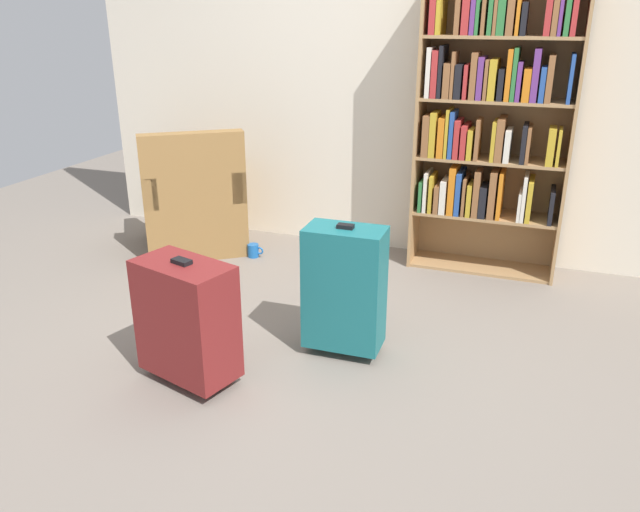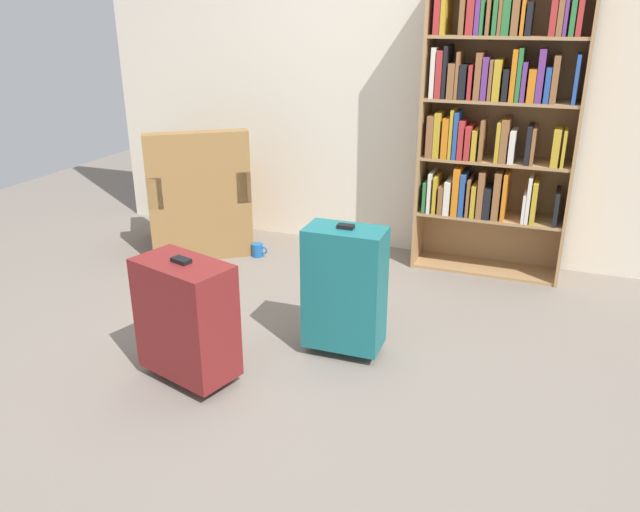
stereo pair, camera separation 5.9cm
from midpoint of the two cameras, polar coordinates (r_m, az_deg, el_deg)
The scene contains 7 objects.
ground_plane at distance 3.12m, azimuth -1.63°, elevation -10.42°, with size 8.21×8.21×0.00m, color slate.
back_wall at distance 4.46m, azimuth 7.37°, elevation 16.82°, with size 4.69×0.10×2.60m, color beige.
bookshelf at distance 4.17m, azimuth 14.88°, elevation 12.15°, with size 0.96×0.32×1.87m.
armchair at distance 4.68m, azimuth -11.88°, elevation 4.46°, with size 0.98×0.98×0.90m.
mug at distance 4.50m, azimuth -6.47°, elevation 0.50°, with size 0.12×0.08×0.10m.
suitcase_teal at distance 3.12m, azimuth 1.71°, elevation -2.93°, with size 0.39×0.23×0.70m.
suitcase_dark_red at distance 2.96m, azimuth -12.65°, elevation -5.64°, with size 0.51×0.37×0.62m.
Camera 1 is at (0.95, -2.47, 1.65)m, focal length 35.01 mm.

